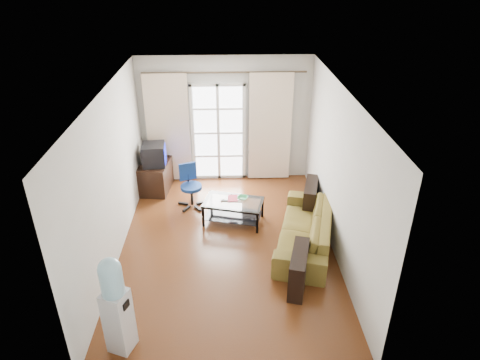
% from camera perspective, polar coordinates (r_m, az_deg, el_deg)
% --- Properties ---
extents(floor, '(5.20, 5.20, 0.00)m').
position_cam_1_polar(floor, '(7.49, -1.72, -8.71)').
color(floor, '#5F3216').
rests_on(floor, ground).
extents(ceiling, '(5.20, 5.20, 0.00)m').
position_cam_1_polar(ceiling, '(6.26, -2.07, 11.52)').
color(ceiling, white).
rests_on(ceiling, wall_back).
extents(wall_back, '(3.60, 0.02, 2.70)m').
position_cam_1_polar(wall_back, '(9.15, -1.99, 8.03)').
color(wall_back, beige).
rests_on(wall_back, floor).
extents(wall_front, '(3.60, 0.02, 2.70)m').
position_cam_1_polar(wall_front, '(4.62, -1.65, -14.57)').
color(wall_front, beige).
rests_on(wall_front, floor).
extents(wall_left, '(0.02, 5.20, 2.70)m').
position_cam_1_polar(wall_left, '(7.00, -16.77, 0.23)').
color(wall_left, beige).
rests_on(wall_left, floor).
extents(wall_right, '(0.02, 5.20, 2.70)m').
position_cam_1_polar(wall_right, '(7.00, 13.02, 0.72)').
color(wall_right, beige).
rests_on(wall_right, floor).
extents(french_door, '(1.16, 0.06, 2.15)m').
position_cam_1_polar(french_door, '(9.20, -2.90, 6.28)').
color(french_door, white).
rests_on(french_door, wall_back).
extents(curtain_rod, '(3.30, 0.04, 0.04)m').
position_cam_1_polar(curtain_rod, '(8.76, -2.10, 14.15)').
color(curtain_rod, '#4C3F2D').
rests_on(curtain_rod, wall_back).
extents(curtain_left, '(0.90, 0.07, 2.35)m').
position_cam_1_polar(curtain_left, '(9.17, -9.54, 6.69)').
color(curtain_left, beige).
rests_on(curtain_left, curtain_rod).
extents(curtain_right, '(0.90, 0.07, 2.35)m').
position_cam_1_polar(curtain_right, '(9.14, 4.04, 6.94)').
color(curtain_right, beige).
rests_on(curtain_right, curtain_rod).
extents(radiator, '(0.64, 0.12, 0.64)m').
position_cam_1_polar(radiator, '(9.49, 2.95, 2.07)').
color(radiator, gray).
rests_on(radiator, floor).
extents(sofa, '(2.55, 1.90, 0.62)m').
position_cam_1_polar(sofa, '(7.43, 8.69, -6.45)').
color(sofa, brown).
rests_on(sofa, floor).
extents(coffee_table, '(1.19, 0.86, 0.43)m').
position_cam_1_polar(coffee_table, '(7.95, -0.89, -3.84)').
color(coffee_table, silver).
rests_on(coffee_table, floor).
extents(bowl, '(0.31, 0.31, 0.05)m').
position_cam_1_polar(bowl, '(7.94, 0.34, -2.39)').
color(bowl, '#3B8D33').
rests_on(bowl, coffee_table).
extents(book, '(0.18, 0.25, 0.02)m').
position_cam_1_polar(book, '(7.95, -1.63, -2.46)').
color(book, '#B22516').
rests_on(book, coffee_table).
extents(remote, '(0.18, 0.06, 0.02)m').
position_cam_1_polar(remote, '(7.88, -1.99, -2.77)').
color(remote, black).
rests_on(remote, coffee_table).
extents(tv_stand, '(0.65, 0.90, 0.62)m').
position_cam_1_polar(tv_stand, '(9.19, -11.17, 0.47)').
color(tv_stand, black).
rests_on(tv_stand, floor).
extents(crt_tv, '(0.52, 0.52, 0.45)m').
position_cam_1_polar(crt_tv, '(8.92, -11.52, 3.34)').
color(crt_tv, black).
rests_on(crt_tv, tv_stand).
extents(task_chair, '(0.76, 0.76, 0.86)m').
position_cam_1_polar(task_chair, '(8.52, -6.52, -1.87)').
color(task_chair, black).
rests_on(task_chair, floor).
extents(water_cooler, '(0.37, 0.37, 1.41)m').
position_cam_1_polar(water_cooler, '(5.57, -16.24, -15.55)').
color(water_cooler, silver).
rests_on(water_cooler, floor).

